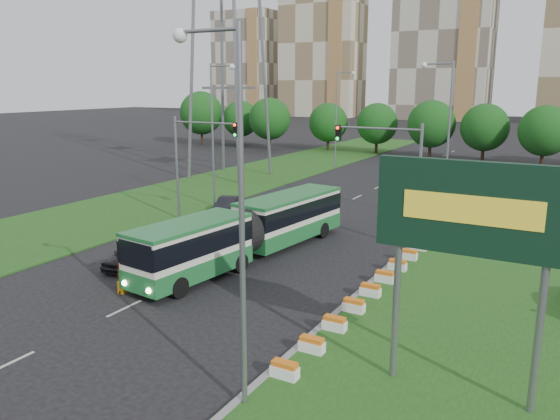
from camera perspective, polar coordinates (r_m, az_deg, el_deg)
The scene contains 19 objects.
ground at distance 29.66m, azimuth -3.51°, elevation -7.36°, with size 360.00×360.00×0.00m, color black.
grass_median at distance 33.07m, azimuth 24.15°, elevation -6.21°, with size 14.00×60.00×0.15m, color #1D4E16.
median_kerb at distance 34.21m, azimuth 12.49°, elevation -4.71°, with size 0.30×60.00×0.18m, color gray.
left_verge at distance 59.50m, azimuth -5.19°, elevation 2.95°, with size 12.00×110.00×0.10m, color #1D4E16.
lane_markings at distance 48.11m, azimuth 6.32°, elevation 0.50°, with size 0.20×100.00×0.01m, color #B1B1AA, non-canonical shape.
flower_planters at distance 27.41m, azimuth 9.43°, elevation -8.25°, with size 1.10×18.10×0.60m, color white, non-canonical shape.
billboard at distance 18.09m, azimuth 19.34°, elevation -0.91°, with size 6.00×0.37×8.00m.
traffic_mast_median at distance 35.29m, azimuth 11.87°, elevation 4.63°, with size 5.76×0.32×8.00m.
traffic_mast_left at distance 41.49m, azimuth -9.06°, elevation 5.94°, with size 5.76×0.32×8.00m.
street_lamps at distance 38.21m, azimuth 0.66°, elevation 6.49°, with size 36.00×60.00×12.00m, color slate, non-canonical shape.
tree_line at distance 78.77m, azimuth 25.54°, elevation 7.45°, with size 120.00×8.00×9.00m, color #144D14, non-canonical shape.
apartment_tower_west at distance 191.48m, azimuth 4.48°, elevation 16.96°, with size 26.00×15.00×48.00m, color beige.
apartment_tower_cwest at distance 178.66m, azimuth 16.80°, elevation 17.41°, with size 28.00×15.00×52.00m, color beige.
midrise_west at distance 205.53m, azimuth -3.44°, elevation 15.02°, with size 22.00×14.00×36.00m, color beige.
articulated_bus at distance 32.95m, azimuth -3.32°, elevation -2.12°, with size 2.68×17.20×2.83m.
car_left_near at distance 32.80m, azimuth -15.17°, elevation -4.46°, with size 1.72×4.26×1.45m, color black.
car_left_far at distance 44.51m, azimuth -5.49°, elevation 0.44°, with size 1.50×4.30×1.42m, color black.
pedestrian at distance 29.48m, azimuth -16.26°, elevation -6.11°, with size 0.67×0.44×1.83m, color gray.
shopping_trolley at distance 28.91m, azimuth -16.17°, elevation -7.75°, with size 0.37×0.39×0.63m.
Camera 1 is at (15.07, -23.39, 10.25)m, focal length 35.00 mm.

